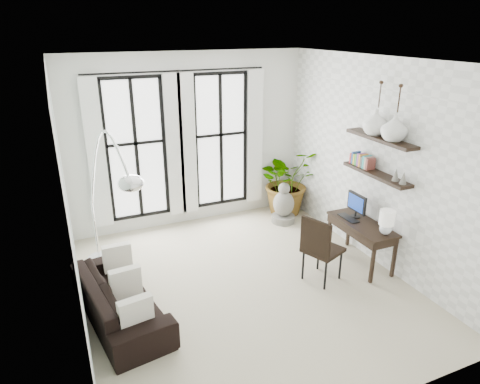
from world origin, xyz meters
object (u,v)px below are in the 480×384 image
sofa (119,298)px  plant (287,181)px  desk (364,226)px  desk_chair (320,246)px  arc_lamp (106,167)px  buddha (284,206)px

sofa → plant: (3.68, 2.12, 0.39)m
desk → desk_chair: (-0.90, -0.14, -0.08)m
sofa → arc_lamp: (0.10, 0.80, 1.54)m
plant → desk: plant is taller
buddha → desk_chair: bearing=-104.9°
desk_chair → plant: bearing=49.1°
sofa → buddha: bearing=-72.1°
sofa → plant: plant is taller
plant → desk_chair: (-0.84, -2.44, -0.09)m
desk → buddha: size_ratio=1.47×
plant → desk: (0.07, -2.30, -0.01)m
sofa → buddha: 3.80m
sofa → buddha: (3.39, 1.73, 0.05)m
desk → desk_chair: size_ratio=1.14×
plant → buddha: (-0.29, -0.39, -0.34)m
sofa → plant: bearing=-69.2°
plant → buddha: 0.60m
sofa → desk_chair: size_ratio=1.91×
desk_chair → arc_lamp: arc_lamp is taller
arc_lamp → desk_chair: bearing=-22.3°
desk → desk_chair: desk is taller
plant → arc_lamp: bearing=-159.8°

